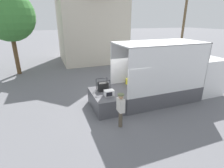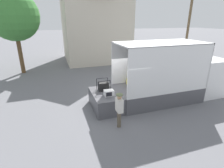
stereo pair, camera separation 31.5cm
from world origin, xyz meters
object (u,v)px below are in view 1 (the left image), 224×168
(microwave, at_px, (109,93))
(utility_pole, at_px, (183,25))
(portable_generator, at_px, (103,86))
(worker_person, at_px, (121,107))
(street_tree, at_px, (9,16))
(box_truck, at_px, (177,81))

(microwave, bearing_deg, utility_pole, 36.25)
(portable_generator, distance_m, worker_person, 2.39)
(microwave, distance_m, street_tree, 11.60)
(portable_generator, height_order, street_tree, street_tree)
(box_truck, distance_m, worker_person, 5.15)
(utility_pole, height_order, street_tree, utility_pole)
(utility_pole, xyz_separation_m, street_tree, (-17.87, 0.34, 0.94))
(street_tree, bearing_deg, utility_pole, -1.10)
(microwave, bearing_deg, street_tree, 119.44)
(utility_pole, bearing_deg, worker_person, -139.43)
(microwave, xyz_separation_m, street_tree, (-5.37, 9.51, 3.89))
(microwave, relative_size, street_tree, 0.07)
(box_truck, bearing_deg, utility_pole, 48.45)
(utility_pole, bearing_deg, microwave, -143.75)
(street_tree, bearing_deg, worker_person, -64.09)
(portable_generator, bearing_deg, street_tree, 121.58)
(box_truck, height_order, portable_generator, box_truck)
(worker_person, bearing_deg, microwave, 89.94)
(box_truck, xyz_separation_m, microwave, (-4.75, -0.43, 0.08))
(portable_generator, distance_m, street_tree, 10.86)
(portable_generator, bearing_deg, worker_person, -89.03)
(street_tree, bearing_deg, portable_generator, -58.42)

